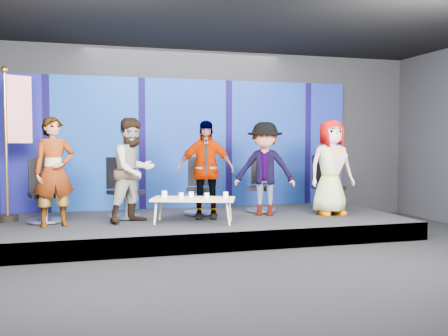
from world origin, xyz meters
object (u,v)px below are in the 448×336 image
at_px(chair_c, 200,196).
at_px(panelist_c, 205,170).
at_px(panelist_b, 133,170).
at_px(mug_c, 191,195).
at_px(mug_a, 164,194).
at_px(chair_b, 124,198).
at_px(chair_d, 261,194).
at_px(flag_stand, 14,140).
at_px(mug_d, 207,196).
at_px(panelist_d, 265,169).
at_px(panelist_a, 54,172).
at_px(panelist_e, 331,168).
at_px(mug_b, 181,196).
at_px(chair_e, 327,193).
at_px(coffee_table, 193,200).
at_px(mug_e, 226,195).
at_px(chair_a, 45,201).

distance_m(chair_c, panelist_c, 0.71).
bearing_deg(panelist_b, mug_c, -49.12).
bearing_deg(panelist_c, mug_a, -150.31).
relative_size(chair_b, mug_c, 11.24).
bearing_deg(panelist_b, chair_b, 70.30).
xyz_separation_m(chair_b, chair_d, (2.60, 0.16, -0.01)).
bearing_deg(flag_stand, mug_d, -45.64).
height_order(panelist_c, panelist_d, panelist_c).
bearing_deg(panelist_d, panelist_a, -149.85).
bearing_deg(panelist_d, chair_b, -161.37).
bearing_deg(flag_stand, panelist_e, -33.50).
xyz_separation_m(panelist_b, mug_c, (0.92, -0.26, -0.40)).
relative_size(chair_b, mug_b, 11.15).
xyz_separation_m(panelist_e, mug_a, (-3.05, 0.01, -0.40)).
bearing_deg(panelist_c, chair_d, 37.60).
bearing_deg(chair_e, mug_b, -168.43).
xyz_separation_m(coffee_table, mug_c, (-0.02, 0.07, 0.08)).
relative_size(chair_c, chair_e, 0.98).
height_order(panelist_b, mug_d, panelist_b).
bearing_deg(chair_e, flag_stand, 174.62).
relative_size(panelist_b, chair_d, 1.65).
distance_m(panelist_d, mug_b, 1.77).
relative_size(coffee_table, mug_a, 13.48).
height_order(chair_e, mug_d, chair_e).
relative_size(mug_a, mug_d, 1.23).
relative_size(chair_d, panelist_d, 0.62).
relative_size(panelist_e, mug_b, 18.13).
bearing_deg(mug_c, mug_e, -19.01).
height_order(panelist_a, mug_a, panelist_a).
distance_m(panelist_a, panelist_d, 3.62).
height_order(chair_a, panelist_e, panelist_e).
height_order(chair_c, chair_d, chair_c).
bearing_deg(mug_c, flag_stand, 161.51).
bearing_deg(mug_d, panelist_d, 26.81).
distance_m(mug_a, mug_e, 1.02).
xyz_separation_m(chair_a, mug_b, (2.15, -0.75, 0.11)).
relative_size(panelist_c, panelist_d, 1.01).
height_order(panelist_c, coffee_table, panelist_c).
bearing_deg(chair_e, chair_d, 164.05).
height_order(panelist_a, chair_e, panelist_a).
relative_size(chair_e, flag_stand, 0.41).
distance_m(chair_a, chair_c, 2.69).
bearing_deg(chair_a, mug_e, -30.42).
height_order(chair_d, panelist_e, panelist_e).
xyz_separation_m(chair_b, panelist_e, (3.67, -0.62, 0.52)).
distance_m(panelist_b, mug_b, 0.92).
height_order(chair_d, mug_c, chair_d).
relative_size(chair_a, panelist_b, 0.62).
xyz_separation_m(panelist_e, mug_e, (-2.09, -0.32, -0.41)).
bearing_deg(mug_b, panelist_c, 42.35).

